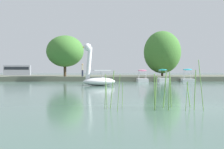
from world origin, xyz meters
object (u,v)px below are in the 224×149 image
(pedal_boat_pink, at_px, (142,78))
(person_on_path, at_px, (82,70))
(parked_van, at_px, (17,70))
(pedal_boat_cyan, at_px, (188,78))
(tree_broadleaf_behind_dock, at_px, (65,51))
(swan_boat, at_px, (97,77))
(pedal_boat_teal, at_px, (163,78))
(tree_willow_overhanging, at_px, (162,52))

(pedal_boat_pink, xyz_separation_m, person_on_path, (-7.32, 3.74, 1.06))
(person_on_path, relative_size, parked_van, 0.36)
(pedal_boat_cyan, height_order, tree_broadleaf_behind_dock, tree_broadleaf_behind_dock)
(swan_boat, xyz_separation_m, tree_broadleaf_behind_dock, (-4.53, 12.47, 3.04))
(swan_boat, bearing_deg, person_on_path, 100.19)
(pedal_boat_teal, height_order, parked_van, parked_van)
(tree_willow_overhanging, bearing_deg, pedal_boat_pink, -116.99)
(pedal_boat_cyan, bearing_deg, person_on_path, 165.29)
(pedal_boat_cyan, bearing_deg, tree_broadleaf_behind_dock, 169.49)
(pedal_boat_pink, bearing_deg, tree_willow_overhanging, 63.01)
(tree_broadleaf_behind_dock, relative_size, person_on_path, 4.18)
(swan_boat, distance_m, tree_willow_overhanging, 19.02)
(swan_boat, height_order, pedal_boat_pink, swan_boat)
(tree_broadleaf_behind_dock, height_order, person_on_path, tree_broadleaf_behind_dock)
(pedal_boat_pink, height_order, person_on_path, person_on_path)
(tree_broadleaf_behind_dock, xyz_separation_m, parked_van, (-10.07, 13.37, -2.28))
(pedal_boat_pink, distance_m, tree_willow_overhanging, 8.95)
(pedal_boat_cyan, xyz_separation_m, pedal_boat_pink, (-5.44, -0.39, -0.02))
(pedal_boat_cyan, height_order, parked_van, parked_van)
(tree_willow_overhanging, xyz_separation_m, person_on_path, (-11.04, -3.57, -2.51))
(pedal_boat_teal, distance_m, person_on_path, 10.45)
(tree_willow_overhanging, relative_size, tree_broadleaf_behind_dock, 1.05)
(pedal_boat_teal, height_order, pedal_boat_pink, pedal_boat_teal)
(pedal_boat_teal, bearing_deg, tree_broadleaf_behind_dock, 166.04)
(swan_boat, height_order, person_on_path, swan_boat)
(pedal_boat_pink, height_order, parked_van, parked_van)
(person_on_path, bearing_deg, tree_willow_overhanging, 17.90)
(tree_willow_overhanging, xyz_separation_m, parked_van, (-23.30, 9.22, -2.45))
(swan_boat, relative_size, person_on_path, 2.14)
(pedal_boat_cyan, relative_size, pedal_boat_teal, 1.03)
(pedal_boat_teal, relative_size, tree_broadleaf_behind_dock, 0.31)
(pedal_boat_cyan, distance_m, pedal_boat_pink, 5.45)
(tree_broadleaf_behind_dock, bearing_deg, tree_willow_overhanging, 17.41)
(tree_broadleaf_behind_dock, distance_m, person_on_path, 3.25)
(pedal_boat_teal, height_order, tree_willow_overhanging, tree_willow_overhanging)
(tree_broadleaf_behind_dock, bearing_deg, swan_boat, -70.05)
(pedal_boat_pink, distance_m, parked_van, 25.64)
(tree_willow_overhanging, bearing_deg, tree_broadleaf_behind_dock, -162.59)
(pedal_boat_pink, relative_size, tree_broadleaf_behind_dock, 0.31)
(pedal_boat_pink, relative_size, tree_willow_overhanging, 0.30)
(pedal_boat_teal, xyz_separation_m, tree_broadleaf_behind_dock, (-11.95, 2.97, 3.38))
(pedal_boat_teal, bearing_deg, parked_van, 143.43)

